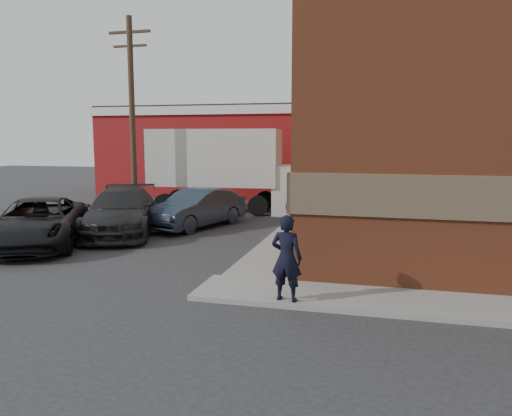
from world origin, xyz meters
The scene contains 9 objects.
ground centered at (0.00, 0.00, 0.00)m, with size 90.00×90.00×0.00m, color #28282B.
sidewalk_west centered at (0.60, 9.00, 0.06)m, with size 1.80×18.00×0.12m, color gray.
warehouse centered at (-6.00, 20.00, 2.81)m, with size 16.30×8.30×5.60m.
utility_pole centered at (-7.50, 9.00, 4.75)m, with size 2.00×0.26×9.00m.
man centered at (1.72, -1.55, 1.06)m, with size 0.69×0.45×1.89m, color black.
sedan centered at (-3.67, 7.01, 0.78)m, with size 1.66×4.75×1.57m, color #293545.
suv_a centered at (-7.57, 2.35, 0.80)m, with size 2.66×5.78×1.61m, color black.
suv_b centered at (-5.94, 4.98, 0.86)m, with size 2.41×5.92×1.72m, color #252528.
box_truck centered at (-3.61, 11.56, 2.34)m, with size 8.39×3.12×4.06m.
Camera 1 is at (3.70, -11.87, 3.62)m, focal length 35.00 mm.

